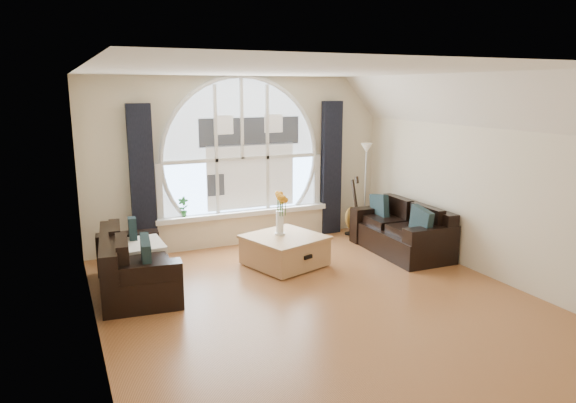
% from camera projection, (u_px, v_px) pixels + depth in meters
% --- Properties ---
extents(ground, '(5.00, 5.50, 0.01)m').
position_uv_depth(ground, '(319.00, 301.00, 6.33)').
color(ground, brown).
rests_on(ground, ground).
extents(ceiling, '(5.00, 5.50, 0.01)m').
position_uv_depth(ceiling, '(322.00, 71.00, 5.75)').
color(ceiling, silver).
rests_on(ceiling, ground).
extents(wall_back, '(5.00, 0.01, 2.70)m').
position_uv_depth(wall_back, '(241.00, 161.00, 8.49)').
color(wall_back, beige).
rests_on(wall_back, ground).
extents(wall_front, '(5.00, 0.01, 2.70)m').
position_uv_depth(wall_front, '(506.00, 262.00, 3.59)').
color(wall_front, beige).
rests_on(wall_front, ground).
extents(wall_left, '(0.01, 5.50, 2.70)m').
position_uv_depth(wall_left, '(90.00, 212.00, 5.04)').
color(wall_left, beige).
rests_on(wall_left, ground).
extents(wall_right, '(0.01, 5.50, 2.70)m').
position_uv_depth(wall_right, '(485.00, 177.00, 7.04)').
color(wall_right, beige).
rests_on(wall_right, ground).
extents(attic_slope, '(0.92, 5.50, 0.72)m').
position_uv_depth(attic_slope, '(473.00, 101.00, 6.71)').
color(attic_slope, silver).
rests_on(attic_slope, ground).
extents(arched_window, '(2.60, 0.06, 2.15)m').
position_uv_depth(arched_window, '(242.00, 145.00, 8.41)').
color(arched_window, silver).
rests_on(arched_window, wall_back).
extents(window_sill, '(2.90, 0.22, 0.08)m').
position_uv_depth(window_sill, '(244.00, 213.00, 8.58)').
color(window_sill, white).
rests_on(window_sill, wall_back).
extents(window_frame, '(2.76, 0.08, 2.15)m').
position_uv_depth(window_frame, '(242.00, 145.00, 8.38)').
color(window_frame, white).
rests_on(window_frame, wall_back).
extents(neighbor_house, '(1.70, 0.02, 1.50)m').
position_uv_depth(neighbor_house, '(251.00, 152.00, 8.48)').
color(neighbor_house, silver).
rests_on(neighbor_house, wall_back).
extents(curtain_left, '(0.35, 0.12, 2.30)m').
position_uv_depth(curtain_left, '(142.00, 182.00, 7.79)').
color(curtain_left, black).
rests_on(curtain_left, ground).
extents(curtain_right, '(0.35, 0.12, 2.30)m').
position_uv_depth(curtain_right, '(331.00, 168.00, 9.07)').
color(curtain_right, black).
rests_on(curtain_right, ground).
extents(sofa_left, '(0.99, 1.73, 0.74)m').
position_uv_depth(sofa_left, '(136.00, 260.00, 6.59)').
color(sofa_left, black).
rests_on(sofa_left, ground).
extents(sofa_right, '(0.88, 1.69, 0.74)m').
position_uv_depth(sofa_right, '(401.00, 227.00, 8.12)').
color(sofa_right, black).
rests_on(sofa_right, ground).
extents(coffee_chest, '(1.24, 1.24, 0.48)m').
position_uv_depth(coffee_chest, '(285.00, 249.00, 7.54)').
color(coffee_chest, tan).
rests_on(coffee_chest, ground).
extents(throw_blanket, '(0.59, 0.59, 0.10)m').
position_uv_depth(throw_blanket, '(141.00, 246.00, 6.81)').
color(throw_blanket, silver).
rests_on(throw_blanket, sofa_left).
extents(vase_flowers, '(0.24, 0.24, 0.70)m').
position_uv_depth(vase_flowers, '(280.00, 208.00, 7.49)').
color(vase_flowers, white).
rests_on(vase_flowers, coffee_chest).
extents(floor_lamp, '(0.24, 0.24, 1.60)m').
position_uv_depth(floor_lamp, '(365.00, 190.00, 9.02)').
color(floor_lamp, '#B2B2B2').
rests_on(floor_lamp, ground).
extents(guitar, '(0.42, 0.35, 1.06)m').
position_uv_depth(guitar, '(353.00, 206.00, 9.01)').
color(guitar, olive).
rests_on(guitar, ground).
extents(potted_plant, '(0.20, 0.17, 0.31)m').
position_uv_depth(potted_plant, '(183.00, 207.00, 8.14)').
color(potted_plant, '#1E6023').
rests_on(potted_plant, window_sill).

